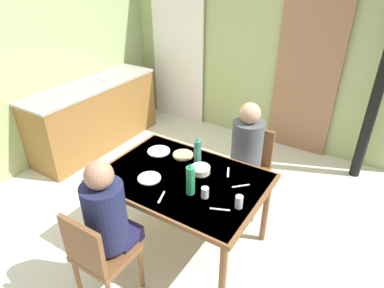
{
  "coord_description": "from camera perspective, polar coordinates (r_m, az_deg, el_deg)",
  "views": [
    {
      "loc": [
        1.72,
        -2.08,
        2.38
      ],
      "look_at": [
        0.42,
        -0.02,
        0.99
      ],
      "focal_mm": 31.19,
      "sensor_mm": 36.0,
      "label": 1
    }
  ],
  "objects": [
    {
      "name": "drinking_glass_by_near_diner",
      "position": [
        2.6,
        2.24,
        -8.29
      ],
      "size": [
        0.06,
        0.06,
        0.09
      ],
      "primitive_type": "cylinder",
      "color": "silver",
      "rests_on": "dining_table"
    },
    {
      "name": "wall_back",
      "position": [
        4.78,
        10.57,
        15.85
      ],
      "size": [
        4.15,
        0.1,
        2.55
      ],
      "primitive_type": "cube",
      "color": "#A1B473",
      "rests_on": "ground_plane"
    },
    {
      "name": "curtain_panel",
      "position": [
        5.29,
        -2.45,
        15.34
      ],
      "size": [
        0.9,
        0.03,
        2.14
      ],
      "primitive_type": "cube",
      "color": "white",
      "rests_on": "ground_plane"
    },
    {
      "name": "person_near_diner",
      "position": [
        2.49,
        -14.36,
        -11.43
      ],
      "size": [
        0.3,
        0.37,
        0.77
      ],
      "color": "#22204B",
      "rests_on": "ground_plane"
    },
    {
      "name": "bread_plate_sliced",
      "position": [
        3.12,
        -1.55,
        -1.87
      ],
      "size": [
        0.19,
        0.19,
        0.02
      ],
      "primitive_type": "cylinder",
      "color": "#DBB77A",
      "rests_on": "dining_table"
    },
    {
      "name": "cutlery_knife_far",
      "position": [
        2.76,
        8.35,
        -7.1
      ],
      "size": [
        0.12,
        0.12,
        0.0
      ],
      "primitive_type": "cube",
      "rotation": [
        0.0,
        0.0,
        3.94
      ],
      "color": "silver",
      "rests_on": "dining_table"
    },
    {
      "name": "cutlery_knife_near",
      "position": [
        2.91,
        6.2,
        -4.83
      ],
      "size": [
        0.08,
        0.14,
        0.0
      ],
      "primitive_type": "cube",
      "rotation": [
        0.0,
        0.0,
        2.0
      ],
      "color": "silver",
      "rests_on": "dining_table"
    },
    {
      "name": "cutlery_fork_far",
      "position": [
        2.52,
        4.79,
        -11.08
      ],
      "size": [
        0.14,
        0.07,
        0.0
      ],
      "primitive_type": "cube",
      "rotation": [
        0.0,
        0.0,
        0.4
      ],
      "color": "silver",
      "rests_on": "dining_table"
    },
    {
      "name": "drinking_glass_by_far_diner",
      "position": [
        2.52,
        8.04,
        -9.77
      ],
      "size": [
        0.06,
        0.06,
        0.1
      ],
      "primitive_type": "cylinder",
      "color": "silver",
      "rests_on": "dining_table"
    },
    {
      "name": "wall_left",
      "position": [
        4.68,
        -22.27,
        13.91
      ],
      "size": [
        0.1,
        3.35,
        2.55
      ],
      "primitive_type": "cube",
      "color": "#A0B777",
      "rests_on": "ground_plane"
    },
    {
      "name": "door_wooden",
      "position": [
        4.56,
        18.9,
        10.47
      ],
      "size": [
        0.8,
        0.05,
        2.0
      ],
      "primitive_type": "cube",
      "color": "#906749",
      "rests_on": "ground_plane"
    },
    {
      "name": "water_bottle_green_near",
      "position": [
        2.58,
        -0.26,
        -6.12
      ],
      "size": [
        0.07,
        0.07,
        0.28
      ],
      "color": "#2CA05B",
      "rests_on": "dining_table"
    },
    {
      "name": "chair_near_diner",
      "position": [
        2.62,
        -15.74,
        -17.7
      ],
      "size": [
        0.4,
        0.4,
        0.87
      ],
      "color": "brown",
      "rests_on": "ground_plane"
    },
    {
      "name": "kitchen_counter",
      "position": [
        4.8,
        -16.27,
        4.76
      ],
      "size": [
        0.61,
        1.92,
        0.91
      ],
      "color": "olive",
      "rests_on": "ground_plane"
    },
    {
      "name": "cutlery_fork_near",
      "position": [
        2.63,
        -5.25,
        -9.03
      ],
      "size": [
        0.06,
        0.15,
        0.0
      ],
      "primitive_type": "cube",
      "rotation": [
        0.0,
        0.0,
        1.89
      ],
      "color": "silver",
      "rests_on": "dining_table"
    },
    {
      "name": "serving_bowl_center",
      "position": [
        2.88,
        1.45,
        -4.41
      ],
      "size": [
        0.17,
        0.17,
        0.05
      ],
      "primitive_type": "cylinder",
      "color": "#E9E7C7",
      "rests_on": "dining_table"
    },
    {
      "name": "dinner_plate_near_left",
      "position": [
        3.19,
        -5.65,
        -1.24
      ],
      "size": [
        0.22,
        0.22,
        0.01
      ],
      "primitive_type": "cylinder",
      "color": "white",
      "rests_on": "dining_table"
    },
    {
      "name": "water_bottle_green_far",
      "position": [
        2.96,
        0.96,
        -1.23
      ],
      "size": [
        0.07,
        0.07,
        0.26
      ],
      "color": "#3F8472",
      "rests_on": "dining_table"
    },
    {
      "name": "ground_plane",
      "position": [
        3.6,
        -5.67,
        -11.85
      ],
      "size": [
        5.8,
        5.8,
        0.0
      ],
      "primitive_type": "plane",
      "color": "silver"
    },
    {
      "name": "dining_table",
      "position": [
        2.88,
        -1.6,
        -6.79
      ],
      "size": [
        1.38,
        0.98,
        0.74
      ],
      "color": "brown",
      "rests_on": "ground_plane"
    },
    {
      "name": "chair_far_diner",
      "position": [
        3.49,
        9.83,
        -3.41
      ],
      "size": [
        0.4,
        0.4,
        0.87
      ],
      "rotation": [
        0.0,
        0.0,
        3.14
      ],
      "color": "brown",
      "rests_on": "ground_plane"
    },
    {
      "name": "person_far_diner",
      "position": [
        3.24,
        9.29,
        -0.33
      ],
      "size": [
        0.3,
        0.37,
        0.77
      ],
      "rotation": [
        0.0,
        0.0,
        3.14
      ],
      "color": "#465655",
      "rests_on": "ground_plane"
    },
    {
      "name": "dinner_plate_near_right",
      "position": [
        2.83,
        -7.32,
        -5.81
      ],
      "size": [
        0.2,
        0.2,
        0.01
      ],
      "primitive_type": "cylinder",
      "color": "white",
      "rests_on": "dining_table"
    },
    {
      "name": "stove_pipe_column",
      "position": [
        4.12,
        29.83,
        10.25
      ],
      "size": [
        0.12,
        0.12,
        2.55
      ],
      "primitive_type": "cylinder",
      "color": "black",
      "rests_on": "ground_plane"
    }
  ]
}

